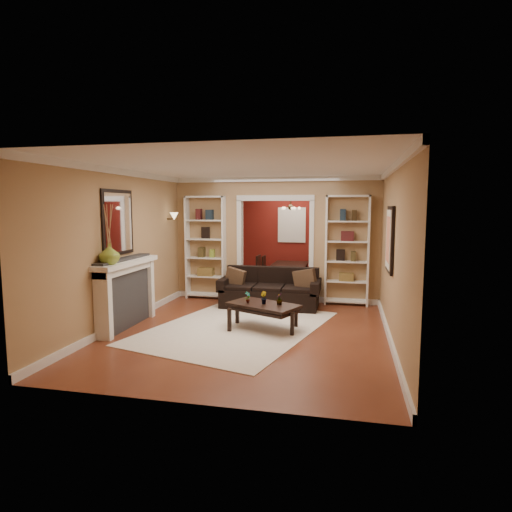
% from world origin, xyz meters
% --- Properties ---
extents(floor, '(8.00, 8.00, 0.00)m').
position_xyz_m(floor, '(0.00, 0.00, 0.00)').
color(floor, brown).
rests_on(floor, ground).
extents(ceiling, '(8.00, 8.00, 0.00)m').
position_xyz_m(ceiling, '(0.00, 0.00, 2.70)').
color(ceiling, white).
rests_on(ceiling, ground).
extents(wall_back, '(8.00, 0.00, 8.00)m').
position_xyz_m(wall_back, '(0.00, 4.00, 1.35)').
color(wall_back, tan).
rests_on(wall_back, ground).
extents(wall_front, '(8.00, 0.00, 8.00)m').
position_xyz_m(wall_front, '(0.00, -4.00, 1.35)').
color(wall_front, tan).
rests_on(wall_front, ground).
extents(wall_left, '(0.00, 8.00, 8.00)m').
position_xyz_m(wall_left, '(-2.25, 0.00, 1.35)').
color(wall_left, tan).
rests_on(wall_left, ground).
extents(wall_right, '(0.00, 8.00, 8.00)m').
position_xyz_m(wall_right, '(2.25, 0.00, 1.35)').
color(wall_right, tan).
rests_on(wall_right, ground).
extents(partition_wall, '(4.50, 0.15, 2.70)m').
position_xyz_m(partition_wall, '(0.00, 1.20, 1.35)').
color(partition_wall, tan).
rests_on(partition_wall, floor).
extents(red_back_panel, '(4.44, 0.04, 2.64)m').
position_xyz_m(red_back_panel, '(0.00, 3.97, 1.32)').
color(red_back_panel, maroon).
rests_on(red_back_panel, floor).
extents(dining_window, '(0.78, 0.03, 0.98)m').
position_xyz_m(dining_window, '(0.00, 3.93, 1.55)').
color(dining_window, '#8CA5CC').
rests_on(dining_window, wall_back).
extents(area_rug, '(3.32, 4.02, 0.01)m').
position_xyz_m(area_rug, '(-0.26, -1.15, 0.01)').
color(area_rug, white).
rests_on(area_rug, floor).
extents(sofa, '(2.05, 0.89, 0.80)m').
position_xyz_m(sofa, '(0.02, 0.45, 0.40)').
color(sofa, black).
rests_on(sofa, floor).
extents(pillow_left, '(0.42, 0.20, 0.41)m').
position_xyz_m(pillow_left, '(-0.71, 0.43, 0.59)').
color(pillow_left, brown).
rests_on(pillow_left, sofa).
extents(pillow_right, '(0.47, 0.26, 0.45)m').
position_xyz_m(pillow_right, '(0.74, 0.43, 0.62)').
color(pillow_right, brown).
rests_on(pillow_right, sofa).
extents(coffee_table, '(1.32, 1.06, 0.44)m').
position_xyz_m(coffee_table, '(0.20, -1.14, 0.22)').
color(coffee_table, black).
rests_on(coffee_table, floor).
extents(plant_left, '(0.11, 0.12, 0.20)m').
position_xyz_m(plant_left, '(-0.07, -1.14, 0.54)').
color(plant_left, '#336626').
rests_on(plant_left, coffee_table).
extents(plant_center, '(0.15, 0.15, 0.21)m').
position_xyz_m(plant_center, '(0.20, -1.14, 0.55)').
color(plant_center, '#336626').
rests_on(plant_center, coffee_table).
extents(plant_right, '(0.11, 0.11, 0.19)m').
position_xyz_m(plant_right, '(0.48, -1.14, 0.54)').
color(plant_right, '#336626').
rests_on(plant_right, coffee_table).
extents(bookshelf_left, '(0.90, 0.30, 2.30)m').
position_xyz_m(bookshelf_left, '(-1.55, 1.03, 1.15)').
color(bookshelf_left, white).
rests_on(bookshelf_left, floor).
extents(bookshelf_right, '(0.90, 0.30, 2.30)m').
position_xyz_m(bookshelf_right, '(1.55, 1.03, 1.15)').
color(bookshelf_right, white).
rests_on(bookshelf_right, floor).
extents(fireplace, '(0.32, 1.70, 1.16)m').
position_xyz_m(fireplace, '(-2.09, -1.50, 0.58)').
color(fireplace, white).
rests_on(fireplace, floor).
extents(vase, '(0.40, 0.40, 0.33)m').
position_xyz_m(vase, '(-2.09, -2.03, 1.33)').
color(vase, olive).
rests_on(vase, fireplace).
extents(mirror, '(0.03, 0.95, 1.10)m').
position_xyz_m(mirror, '(-2.23, -1.50, 1.80)').
color(mirror, silver).
rests_on(mirror, wall_left).
extents(wall_sconce, '(0.18, 0.18, 0.22)m').
position_xyz_m(wall_sconce, '(-2.15, 0.55, 1.83)').
color(wall_sconce, '#FFE0A5').
rests_on(wall_sconce, wall_left).
extents(framed_art, '(0.04, 0.85, 1.05)m').
position_xyz_m(framed_art, '(2.21, -1.00, 1.55)').
color(framed_art, black).
rests_on(framed_art, wall_right).
extents(dining_table, '(1.62, 0.90, 0.57)m').
position_xyz_m(dining_table, '(0.11, 2.86, 0.28)').
color(dining_table, black).
rests_on(dining_table, floor).
extents(dining_chair_nw, '(0.42, 0.42, 0.85)m').
position_xyz_m(dining_chair_nw, '(-0.44, 2.56, 0.42)').
color(dining_chair_nw, black).
rests_on(dining_chair_nw, floor).
extents(dining_chair_ne, '(0.57, 0.57, 0.89)m').
position_xyz_m(dining_chair_ne, '(0.66, 2.56, 0.44)').
color(dining_chair_ne, black).
rests_on(dining_chair_ne, floor).
extents(dining_chair_sw, '(0.45, 0.45, 0.77)m').
position_xyz_m(dining_chair_sw, '(-0.44, 3.16, 0.38)').
color(dining_chair_sw, black).
rests_on(dining_chair_sw, floor).
extents(dining_chair_se, '(0.43, 0.43, 0.82)m').
position_xyz_m(dining_chair_se, '(0.66, 3.16, 0.41)').
color(dining_chair_se, black).
rests_on(dining_chair_se, floor).
extents(chandelier, '(0.50, 0.50, 0.30)m').
position_xyz_m(chandelier, '(0.00, 2.70, 2.02)').
color(chandelier, '#3E301C').
rests_on(chandelier, ceiling).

